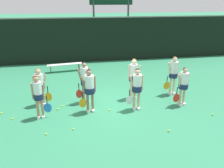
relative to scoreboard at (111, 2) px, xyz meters
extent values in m
plane|color=#2D7F56|center=(-1.57, -8.80, -4.01)|extent=(140.00, 140.00, 0.00)
cube|color=black|center=(-1.57, -1.71, -2.51)|extent=(60.00, 0.06, 3.01)
cube|color=slate|center=(-1.57, -1.71, -0.96)|extent=(60.00, 0.08, 0.08)
cylinder|color=#515156|center=(-1.32, 0.00, -1.41)|extent=(0.14, 0.14, 5.20)
cylinder|color=#515156|center=(1.32, 0.00, -1.41)|extent=(0.14, 0.14, 5.20)
cube|color=silver|center=(-3.59, -3.72, -3.57)|extent=(2.13, 0.62, 0.04)
cylinder|color=slate|center=(-2.75, -3.49, -3.80)|extent=(0.06, 0.06, 0.43)
cylinder|color=slate|center=(-2.71, -3.74, -3.80)|extent=(0.06, 0.06, 0.43)
cylinder|color=slate|center=(-4.46, -3.71, -3.80)|extent=(0.06, 0.06, 0.43)
cylinder|color=slate|center=(-4.43, -3.96, -3.80)|extent=(0.06, 0.06, 0.43)
cylinder|color=tan|center=(-4.31, -9.37, -3.62)|extent=(0.10, 0.10, 0.78)
cylinder|color=tan|center=(-4.48, -9.38, -3.62)|extent=(0.10, 0.10, 0.78)
cube|color=white|center=(-4.31, -9.40, -3.97)|extent=(0.13, 0.25, 0.09)
cube|color=white|center=(-4.48, -9.41, -3.97)|extent=(0.13, 0.25, 0.09)
cylinder|color=#192347|center=(-4.40, -9.38, -3.15)|extent=(0.35, 0.35, 0.22)
cylinder|color=white|center=(-4.40, -9.38, -2.91)|extent=(0.31, 0.31, 0.64)
sphere|color=tan|center=(-4.40, -9.38, -2.48)|extent=(0.21, 0.21, 0.21)
sphere|color=#4C331E|center=(-4.40, -9.36, -2.46)|extent=(0.19, 0.19, 0.19)
cylinder|color=tan|center=(-4.21, -9.36, -2.92)|extent=(0.21, 0.09, 0.61)
cylinder|color=tan|center=(-4.58, -9.39, -2.92)|extent=(0.08, 0.08, 0.61)
cylinder|color=black|center=(-4.12, -9.37, -3.32)|extent=(0.03, 0.03, 0.28)
ellipsoid|color=blue|center=(-4.12, -9.37, -3.65)|extent=(0.29, 0.03, 0.38)
cylinder|color=#8C664C|center=(-2.42, -9.23, -3.60)|extent=(0.10, 0.10, 0.83)
cylinder|color=#8C664C|center=(-2.62, -9.24, -3.60)|extent=(0.10, 0.10, 0.83)
cube|color=white|center=(-2.42, -9.26, -3.97)|extent=(0.12, 0.24, 0.09)
cube|color=white|center=(-2.61, -9.27, -3.97)|extent=(0.12, 0.24, 0.09)
cylinder|color=#192347|center=(-2.52, -9.24, -3.11)|extent=(0.40, 0.40, 0.23)
cylinder|color=white|center=(-2.52, -9.24, -2.85)|extent=(0.35, 0.35, 0.68)
sphere|color=#8C664C|center=(-2.52, -9.24, -2.40)|extent=(0.21, 0.21, 0.21)
sphere|color=black|center=(-2.52, -9.22, -2.38)|extent=(0.20, 0.20, 0.20)
cylinder|color=#8C664C|center=(-2.73, -9.25, -2.86)|extent=(0.21, 0.08, 0.65)
cylinder|color=#8C664C|center=(-2.32, -9.23, -2.86)|extent=(0.08, 0.08, 0.65)
cylinder|color=black|center=(-2.81, -9.27, -3.28)|extent=(0.03, 0.03, 0.28)
ellipsoid|color=orange|center=(-2.81, -9.27, -3.61)|extent=(0.28, 0.03, 0.38)
cylinder|color=tan|center=(-0.59, -9.38, -3.61)|extent=(0.10, 0.10, 0.81)
cylinder|color=tan|center=(-0.77, -9.36, -3.61)|extent=(0.10, 0.10, 0.81)
cube|color=white|center=(-0.59, -9.41, -3.97)|extent=(0.13, 0.25, 0.09)
cube|color=white|center=(-0.77, -9.39, -3.97)|extent=(0.13, 0.25, 0.09)
cylinder|color=#192347|center=(-0.68, -9.37, -3.12)|extent=(0.39, 0.39, 0.24)
cylinder|color=white|center=(-0.68, -9.37, -2.87)|extent=(0.34, 0.34, 0.66)
sphere|color=tan|center=(-0.68, -9.37, -2.43)|extent=(0.22, 0.22, 0.22)
sphere|color=black|center=(-0.68, -9.35, -2.40)|extent=(0.20, 0.20, 0.20)
cylinder|color=tan|center=(-0.89, -9.35, -2.89)|extent=(0.21, 0.09, 0.63)
cylinder|color=tan|center=(-0.48, -9.38, -2.89)|extent=(0.08, 0.08, 0.63)
cylinder|color=black|center=(-0.97, -9.37, -3.29)|extent=(0.03, 0.03, 0.27)
ellipsoid|color=silver|center=(-0.97, -9.37, -3.60)|extent=(0.27, 0.03, 0.37)
cylinder|color=tan|center=(1.40, -9.33, -3.63)|extent=(0.10, 0.10, 0.78)
cylinder|color=tan|center=(1.21, -9.36, -3.63)|extent=(0.10, 0.10, 0.78)
cube|color=white|center=(1.40, -9.36, -3.97)|extent=(0.14, 0.25, 0.09)
cube|color=white|center=(1.22, -9.39, -3.97)|extent=(0.14, 0.25, 0.09)
cylinder|color=#192347|center=(1.31, -9.35, -3.16)|extent=(0.39, 0.39, 0.20)
cylinder|color=white|center=(1.31, -9.35, -2.91)|extent=(0.34, 0.34, 0.65)
sphere|color=tan|center=(1.31, -9.35, -2.49)|extent=(0.20, 0.20, 0.20)
sphere|color=#4C331E|center=(1.30, -9.33, -2.47)|extent=(0.18, 0.18, 0.18)
cylinder|color=tan|center=(1.10, -9.38, -2.93)|extent=(0.21, 0.11, 0.62)
cylinder|color=tan|center=(1.50, -9.32, -2.93)|extent=(0.08, 0.08, 0.61)
cylinder|color=black|center=(1.02, -9.41, -3.32)|extent=(0.03, 0.03, 0.28)
ellipsoid|color=red|center=(1.02, -9.41, -3.65)|extent=(0.28, 0.03, 0.38)
cylinder|color=tan|center=(-4.39, -8.27, -3.63)|extent=(0.10, 0.10, 0.76)
cylinder|color=tan|center=(-4.58, -8.31, -3.63)|extent=(0.10, 0.10, 0.76)
cube|color=white|center=(-4.39, -8.30, -3.97)|extent=(0.15, 0.26, 0.09)
cube|color=white|center=(-4.57, -8.33, -3.97)|extent=(0.15, 0.26, 0.09)
cylinder|color=#192347|center=(-4.49, -8.29, -3.19)|extent=(0.40, 0.40, 0.18)
cylinder|color=white|center=(-4.49, -8.29, -2.95)|extent=(0.35, 0.35, 0.60)
sphere|color=tan|center=(-4.49, -8.29, -2.54)|extent=(0.22, 0.22, 0.22)
sphere|color=olive|center=(-4.49, -8.27, -2.51)|extent=(0.20, 0.20, 0.20)
cylinder|color=tan|center=(-4.28, -8.25, -2.97)|extent=(0.20, 0.11, 0.57)
cylinder|color=tan|center=(-4.69, -8.33, -2.97)|extent=(0.08, 0.08, 0.57)
cylinder|color=black|center=(-4.19, -8.25, -3.35)|extent=(0.03, 0.03, 0.29)
ellipsoid|color=orange|center=(-4.19, -8.25, -3.69)|extent=(0.29, 0.03, 0.39)
cylinder|color=#8C664C|center=(-2.56, -8.33, -3.59)|extent=(0.10, 0.10, 0.85)
cylinder|color=#8C664C|center=(-2.72, -8.35, -3.59)|extent=(0.10, 0.10, 0.85)
cube|color=white|center=(-2.55, -8.36, -3.97)|extent=(0.14, 0.25, 0.09)
cube|color=white|center=(-2.72, -8.38, -3.97)|extent=(0.14, 0.25, 0.09)
cylinder|color=#192347|center=(-2.64, -8.34, -3.09)|extent=(0.35, 0.35, 0.22)
cylinder|color=white|center=(-2.64, -8.34, -2.81)|extent=(0.30, 0.30, 0.72)
sphere|color=#8C664C|center=(-2.64, -8.34, -2.35)|extent=(0.20, 0.20, 0.20)
sphere|color=black|center=(-2.64, -8.32, -2.33)|extent=(0.18, 0.18, 0.18)
cylinder|color=#8C664C|center=(-2.83, -8.36, -2.82)|extent=(0.22, 0.10, 0.68)
cylinder|color=#8C664C|center=(-2.46, -8.32, -2.82)|extent=(0.08, 0.08, 0.68)
cylinder|color=black|center=(-2.91, -8.39, -3.26)|extent=(0.03, 0.03, 0.28)
ellipsoid|color=red|center=(-2.91, -8.39, -3.59)|extent=(0.27, 0.03, 0.39)
cylinder|color=beige|center=(-0.43, -8.34, -3.58)|extent=(0.10, 0.10, 0.86)
cylinder|color=beige|center=(-0.61, -8.31, -3.58)|extent=(0.10, 0.10, 0.86)
cube|color=white|center=(-0.44, -8.37, -3.97)|extent=(0.16, 0.26, 0.09)
cube|color=white|center=(-0.62, -8.34, -3.97)|extent=(0.16, 0.26, 0.09)
cylinder|color=#192347|center=(-0.52, -8.33, -3.06)|extent=(0.38, 0.38, 0.25)
cylinder|color=white|center=(-0.52, -8.33, -2.79)|extent=(0.33, 0.33, 0.72)
sphere|color=beige|center=(-0.52, -8.33, -2.33)|extent=(0.22, 0.22, 0.22)
sphere|color=olive|center=(-0.52, -8.31, -2.30)|extent=(0.20, 0.20, 0.20)
cylinder|color=beige|center=(-0.32, -8.37, -2.81)|extent=(0.23, 0.12, 0.68)
cylinder|color=beige|center=(-0.71, -8.29, -2.81)|extent=(0.08, 0.08, 0.68)
cylinder|color=black|center=(-0.24, -8.40, -3.23)|extent=(0.03, 0.03, 0.26)
ellipsoid|color=red|center=(-0.24, -8.40, -3.54)|extent=(0.31, 0.03, 0.36)
cylinder|color=beige|center=(1.48, -8.20, -3.59)|extent=(0.10, 0.10, 0.86)
cylinder|color=beige|center=(1.30, -8.21, -3.59)|extent=(0.10, 0.10, 0.86)
cube|color=white|center=(1.48, -8.23, -3.97)|extent=(0.12, 0.24, 0.09)
cube|color=white|center=(1.30, -8.24, -3.97)|extent=(0.12, 0.24, 0.09)
cylinder|color=#192347|center=(1.39, -8.20, -3.08)|extent=(0.39, 0.39, 0.21)
cylinder|color=white|center=(1.39, -8.20, -2.80)|extent=(0.34, 0.34, 0.72)
sphere|color=beige|center=(1.39, -8.20, -2.33)|extent=(0.21, 0.21, 0.21)
sphere|color=#4C331E|center=(1.39, -8.18, -2.31)|extent=(0.20, 0.20, 0.20)
cylinder|color=beige|center=(1.18, -8.21, -2.81)|extent=(0.22, 0.08, 0.68)
cylinder|color=beige|center=(1.59, -8.20, -2.81)|extent=(0.08, 0.08, 0.68)
cylinder|color=black|center=(1.10, -8.23, -3.24)|extent=(0.03, 0.03, 0.27)
ellipsoid|color=orange|center=(1.10, -8.23, -3.56)|extent=(0.30, 0.03, 0.37)
sphere|color=#CCE033|center=(-3.81, -8.88, -3.98)|extent=(0.07, 0.07, 0.07)
sphere|color=#CCE033|center=(-0.06, -11.17, -3.98)|extent=(0.07, 0.07, 0.07)
sphere|color=#CCE033|center=(-5.94, -8.83, -3.98)|extent=(0.07, 0.07, 0.07)
sphere|color=#CCE033|center=(-4.11, -10.60, -3.98)|extent=(0.07, 0.07, 0.07)
sphere|color=#CCE033|center=(-5.42, -9.36, -3.98)|extent=(0.07, 0.07, 0.07)
sphere|color=#CCE033|center=(-3.62, -8.65, -3.98)|extent=(0.07, 0.07, 0.07)
sphere|color=#CCE033|center=(2.07, -10.43, -3.98)|extent=(0.07, 0.07, 0.07)
sphere|color=#CCE033|center=(-3.22, -10.47, -3.98)|extent=(0.07, 0.07, 0.07)
sphere|color=#CCE033|center=(-1.76, -9.33, -3.98)|extent=(0.06, 0.06, 0.06)
sphere|color=#CCE033|center=(-0.38, -7.79, -3.98)|extent=(0.07, 0.07, 0.07)
camera|label=1|loc=(-3.08, -16.99, 0.12)|focal=35.00mm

